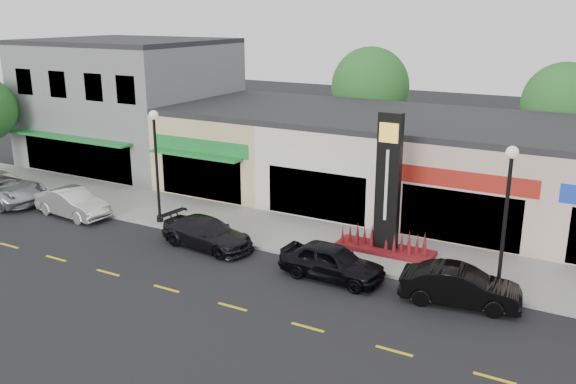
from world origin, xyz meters
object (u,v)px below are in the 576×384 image
Objects in this scene: pylon_sign at (387,204)px; car_black_sedan at (332,262)px; lamp_west_near at (156,155)px; car_black_conv at (460,286)px; lamp_east_near at (507,206)px; car_dark_sedan at (207,233)px; car_white_van at (73,203)px.

car_black_sedan is at bearing -106.12° from pylon_sign.
lamp_west_near reaches higher than car_black_conv.
lamp_east_near is at bearing 0.00° from lamp_west_near.
car_black_sedan is at bearing -86.72° from car_dark_sedan.
pylon_sign reaches higher than car_black_conv.
car_black_conv is at bearing -84.66° from car_black_sedan.
lamp_east_near is at bearing -18.75° from pylon_sign.
car_white_van is 19.62m from car_black_conv.
lamp_east_near reaches higher than car_black_sedan.
car_black_conv is at bearing -84.08° from car_dark_sedan.
lamp_west_near is 1.00× the size of lamp_east_near.
car_white_van reaches higher than car_dark_sedan.
car_black_conv is at bearing -85.52° from car_white_van.
pylon_sign is 16.01m from car_white_van.
car_dark_sedan is 11.12m from car_black_conv.
car_dark_sedan is (8.49, -0.10, -0.06)m from car_white_van.
car_black_conv is (19.62, -0.17, -0.02)m from car_white_van.
car_dark_sedan is at bearing -18.78° from lamp_west_near.
lamp_west_near is at bearing 180.00° from lamp_east_near.
lamp_east_near is 1.30× the size of car_black_conv.
car_white_van is at bearing -169.53° from pylon_sign.
pylon_sign reaches higher than car_white_van.
car_dark_sedan is at bearing -157.34° from pylon_sign.
pylon_sign is 1.43× the size of car_black_sedan.
pylon_sign is at bearing 161.25° from lamp_east_near.
lamp_east_near reaches higher than car_dark_sedan.
car_black_sedan is at bearing -164.74° from lamp_east_near.
car_white_van is (-4.67, -1.20, -2.76)m from lamp_west_near.
car_black_conv is (3.94, -3.07, -1.58)m from pylon_sign.
lamp_west_near is 10.54m from car_black_sedan.
pylon_sign reaches higher than lamp_east_near.
car_dark_sedan is at bearing 80.99° from car_black_conv.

